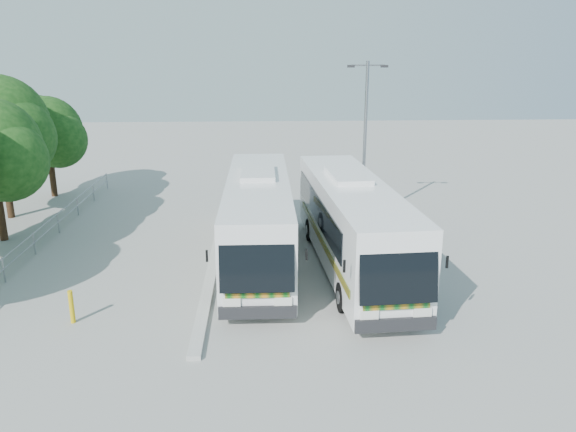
{
  "coord_description": "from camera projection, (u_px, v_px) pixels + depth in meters",
  "views": [
    {
      "loc": [
        -0.37,
        -20.09,
        8.38
      ],
      "look_at": [
        0.82,
        2.8,
        1.62
      ],
      "focal_mm": 35.0,
      "sensor_mm": 36.0,
      "label": 1
    }
  ],
  "objects": [
    {
      "name": "coach_adjacent",
      "position": [
        352.0,
        222.0,
        22.13
      ],
      "size": [
        3.25,
        12.55,
        3.45
      ],
      "rotation": [
        0.0,
        0.0,
        0.06
      ],
      "color": "white",
      "rests_on": "ground"
    },
    {
      "name": "tree_far_e",
      "position": [
        48.0,
        131.0,
        32.64
      ],
      "size": [
        4.54,
        4.28,
        5.92
      ],
      "color": "#382314",
      "rests_on": "ground"
    },
    {
      "name": "kerb_divider",
      "position": [
        215.0,
        258.0,
        23.41
      ],
      "size": [
        0.4,
        16.0,
        0.15
      ],
      "primitive_type": "cube",
      "color": "#B2B2AD",
      "rests_on": "ground"
    },
    {
      "name": "railing",
      "position": [
        42.0,
        231.0,
        24.76
      ],
      "size": [
        0.06,
        22.0,
        1.0
      ],
      "color": "gray",
      "rests_on": "ground"
    },
    {
      "name": "tree_far_d",
      "position": [
        0.0,
        125.0,
        28.04
      ],
      "size": [
        5.62,
        5.3,
        7.33
      ],
      "color": "#382314",
      "rests_on": "ground"
    },
    {
      "name": "lamppost",
      "position": [
        365.0,
        136.0,
        27.48
      ],
      "size": [
        1.94,
        0.28,
        7.93
      ],
      "rotation": [
        0.0,
        0.0,
        -0.05
      ],
      "color": "gray",
      "rests_on": "ground"
    },
    {
      "name": "ground",
      "position": [
        271.0,
        277.0,
        21.63
      ],
      "size": [
        100.0,
        100.0,
        0.0
      ],
      "primitive_type": "plane",
      "color": "gray",
      "rests_on": "ground"
    },
    {
      "name": "bollard",
      "position": [
        72.0,
        307.0,
        17.86
      ],
      "size": [
        0.19,
        0.19,
        1.11
      ],
      "primitive_type": "cylinder",
      "rotation": [
        0.0,
        0.0,
        0.29
      ],
      "color": "gold",
      "rests_on": "ground"
    },
    {
      "name": "coach_main",
      "position": [
        258.0,
        217.0,
        22.89
      ],
      "size": [
        2.67,
        12.28,
        3.4
      ],
      "rotation": [
        0.0,
        0.0,
        -0.01
      ],
      "color": "silver",
      "rests_on": "ground"
    }
  ]
}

